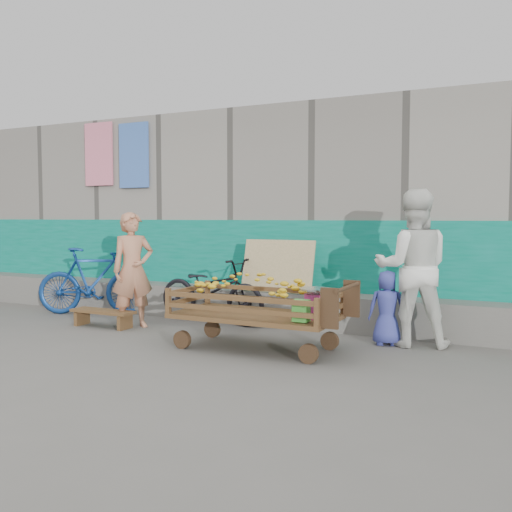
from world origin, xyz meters
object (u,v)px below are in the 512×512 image
at_px(woman, 413,268).
at_px(banana_cart, 253,298).
at_px(bench, 103,314).
at_px(bicycle_blue, 93,281).
at_px(vendor_man, 133,270).
at_px(child, 387,308).
at_px(bicycle_dark, 211,290).

bearing_deg(woman, banana_cart, 16.46).
bearing_deg(banana_cart, woman, 31.74).
bearing_deg(bench, banana_cart, -6.06).
relative_size(banana_cart, woman, 1.11).
bearing_deg(bicycle_blue, vendor_man, -139.75).
distance_m(vendor_man, woman, 3.52).
xyz_separation_m(bench, bicycle_blue, (-0.79, 0.70, 0.33)).
height_order(child, bicycle_blue, bicycle_blue).
distance_m(bench, bicycle_dark, 1.47).
relative_size(banana_cart, bicycle_dark, 1.14).
xyz_separation_m(bench, woman, (3.85, 0.70, 0.71)).
height_order(woman, bicycle_dark, woman).
xyz_separation_m(woman, bicycle_blue, (-4.64, 0.01, -0.38)).
bearing_deg(woman, bench, -4.99).
bearing_deg(bicycle_dark, banana_cart, -127.92).
bearing_deg(bicycle_blue, bicycle_dark, -108.90).
bearing_deg(banana_cart, bench, 173.94).
distance_m(banana_cart, bicycle_dark, 1.67).
relative_size(banana_cart, vendor_man, 1.29).
height_order(banana_cart, woman, woman).
distance_m(child, bicycle_dark, 2.49).
height_order(woman, bicycle_blue, woman).
bearing_deg(bench, bicycle_dark, 38.96).
bearing_deg(bench, child, 9.46).
height_order(bench, child, child).
distance_m(woman, child, 0.53).
height_order(bench, bicycle_blue, bicycle_blue).
height_order(vendor_man, bicycle_dark, vendor_man).
bearing_deg(bicycle_dark, woman, -88.53).
bearing_deg(woman, vendor_man, -6.58).
bearing_deg(child, bicycle_blue, -19.02).
distance_m(vendor_man, child, 3.27).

